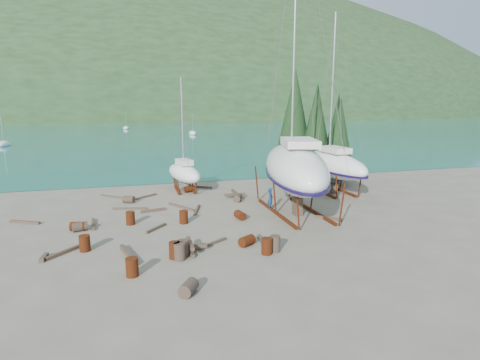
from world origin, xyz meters
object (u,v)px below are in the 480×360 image
object	(u,v)px
worker	(270,199)
large_sailboat_far	(332,164)
small_sailboat_shore	(184,173)
large_sailboat_near	(295,167)

from	to	relation	value
worker	large_sailboat_far	bearing A→B (deg)	-39.34
small_sailboat_shore	worker	size ratio (longest dim) A/B	5.97
large_sailboat_near	large_sailboat_far	bearing A→B (deg)	57.01
worker	small_sailboat_shore	bearing A→B (deg)	53.72
large_sailboat_near	worker	world-z (taller)	large_sailboat_near
large_sailboat_near	small_sailboat_shore	world-z (taller)	large_sailboat_near
large_sailboat_near	large_sailboat_far	world-z (taller)	large_sailboat_near
large_sailboat_near	worker	distance (m)	3.16
small_sailboat_shore	worker	distance (m)	9.99
large_sailboat_near	large_sailboat_far	distance (m)	8.16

